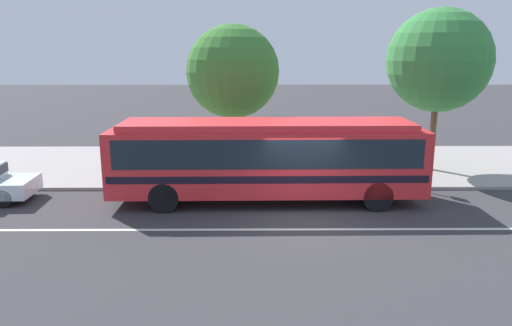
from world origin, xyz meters
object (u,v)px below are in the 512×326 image
at_px(street_tree_mid_block, 439,61).
at_px(transit_bus, 267,155).
at_px(street_tree_near_stop, 233,72).
at_px(pedestrian_waiting_near_sign, 220,156).
at_px(bus_stop_sign, 400,141).

bearing_deg(street_tree_mid_block, transit_bus, -150.11).
distance_m(street_tree_near_stop, street_tree_mid_block, 8.64).
xyz_separation_m(transit_bus, street_tree_mid_block, (7.26, 4.17, 3.12)).
bearing_deg(transit_bus, pedestrian_waiting_near_sign, 126.18).
xyz_separation_m(pedestrian_waiting_near_sign, street_tree_mid_block, (9.05, 1.72, 3.69)).
relative_size(transit_bus, street_tree_near_stop, 1.73).
bearing_deg(street_tree_near_stop, transit_bus, -73.67).
xyz_separation_m(bus_stop_sign, street_tree_mid_block, (2.09, 2.19, 3.01)).
distance_m(transit_bus, street_tree_near_stop, 5.48).
relative_size(transit_bus, street_tree_mid_block, 1.57).
distance_m(transit_bus, bus_stop_sign, 5.54).
bearing_deg(pedestrian_waiting_near_sign, bus_stop_sign, -3.86).
xyz_separation_m(transit_bus, bus_stop_sign, (5.18, 1.98, 0.11)).
bearing_deg(pedestrian_waiting_near_sign, street_tree_mid_block, 10.78).
bearing_deg(pedestrian_waiting_near_sign, transit_bus, -53.82).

